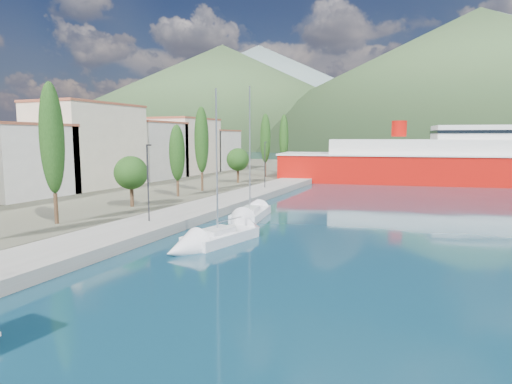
% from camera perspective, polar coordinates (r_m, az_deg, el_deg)
% --- Properties ---
extents(ground, '(1400.00, 1400.00, 0.00)m').
position_cam_1_polar(ground, '(134.83, 17.78, 3.77)').
color(ground, '#0F3345').
extents(quay, '(5.00, 88.00, 0.80)m').
position_cam_1_polar(quay, '(45.73, -4.57, -1.55)').
color(quay, gray).
rests_on(quay, ground).
extents(land_strip, '(70.00, 148.00, 0.70)m').
position_cam_1_polar(land_strip, '(77.59, -26.66, 1.28)').
color(land_strip, '#565644').
rests_on(land_strip, ground).
extents(town_buildings, '(9.20, 69.20, 11.30)m').
position_cam_1_polar(town_buildings, '(67.28, -17.93, 5.36)').
color(town_buildings, beige).
rests_on(town_buildings, land_strip).
extents(tree_row, '(3.38, 63.06, 11.11)m').
position_cam_1_polar(tree_row, '(53.95, -7.41, 5.77)').
color(tree_row, '#47301E').
rests_on(tree_row, land_strip).
extents(lamp_posts, '(0.15, 46.05, 6.06)m').
position_cam_1_polar(lamp_posts, '(35.91, -12.76, 1.80)').
color(lamp_posts, '#2D2D33').
rests_on(lamp_posts, quay).
extents(sailboat_near, '(4.20, 8.43, 11.63)m').
position_cam_1_polar(sailboat_near, '(29.28, -7.20, -6.77)').
color(sailboat_near, silver).
rests_on(sailboat_near, ground).
extents(sailboat_mid, '(3.65, 9.18, 12.85)m').
position_cam_1_polar(sailboat_mid, '(37.62, -1.51, -3.58)').
color(sailboat_mid, silver).
rests_on(sailboat_mid, ground).
extents(ferry, '(54.99, 20.26, 10.69)m').
position_cam_1_polar(ferry, '(76.09, 24.11, 3.51)').
color(ferry, '#B30E08').
rests_on(ferry, ground).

